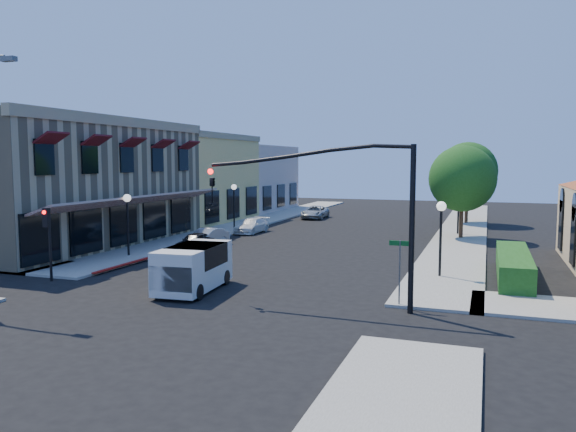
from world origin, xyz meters
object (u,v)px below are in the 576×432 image
(lamppost_left_near, at_px, (127,209))
(white_van, at_px, (193,265))
(parked_car_b, at_px, (207,238))
(street_tree_b, at_px, (468,171))
(parked_car_d, at_px, (315,212))
(secondary_signal, at_px, (48,230))
(street_tree_a, at_px, (462,179))
(lamppost_right_near, at_px, (441,220))
(parked_car_a, at_px, (195,242))
(signal_mast_arm, at_px, (353,198))
(lamppost_left_far, at_px, (234,195))
(parked_car_c, at_px, (252,226))
(street_name_sign, at_px, (400,262))
(lamppost_right_far, at_px, (459,198))

(lamppost_left_near, distance_m, white_van, 9.78)
(parked_car_b, bearing_deg, street_tree_b, 58.94)
(street_tree_b, relative_size, white_van, 1.60)
(parked_car_d, bearing_deg, white_van, -85.31)
(white_van, height_order, parked_car_b, white_van)
(secondary_signal, relative_size, parked_car_d, 0.78)
(street_tree_a, bearing_deg, lamppost_right_near, -91.23)
(white_van, distance_m, parked_car_a, 10.84)
(parked_car_a, height_order, parked_car_d, parked_car_d)
(street_tree_a, xyz_separation_m, lamppost_left_near, (-17.30, -14.00, -1.46))
(street_tree_b, xyz_separation_m, parked_car_b, (-15.00, -19.00, -3.97))
(secondary_signal, bearing_deg, signal_mast_arm, 0.37)
(secondary_signal, bearing_deg, parked_car_d, 84.03)
(street_tree_a, xyz_separation_m, street_tree_b, (0.00, 10.00, 0.35))
(lamppost_left_far, relative_size, lamppost_right_near, 1.00)
(parked_car_c, bearing_deg, street_tree_b, 41.88)
(secondary_signal, bearing_deg, lamppost_right_near, 21.78)
(lamppost_right_near, bearing_deg, signal_mast_arm, -112.12)
(lamppost_left_far, bearing_deg, lamppost_right_near, -39.47)
(lamppost_right_near, height_order, parked_car_b, lamppost_right_near)
(parked_car_c, distance_m, parked_car_d, 11.92)
(parked_car_b, distance_m, parked_car_d, 19.05)
(street_name_sign, xyz_separation_m, lamppost_right_near, (1.00, 5.80, 1.04))
(lamppost_left_far, distance_m, parked_car_a, 11.02)
(street_tree_b, xyz_separation_m, lamppost_right_far, (-0.30, -8.00, -1.81))
(street_tree_b, bearing_deg, lamppost_right_far, -92.15)
(street_tree_b, xyz_separation_m, lamppost_left_far, (-17.30, -10.00, -1.81))
(lamppost_left_near, relative_size, lamppost_left_far, 1.00)
(lamppost_left_near, height_order, parked_car_d, lamppost_left_near)
(secondary_signal, xyz_separation_m, parked_car_c, (1.80, 18.76, -1.77))
(white_van, bearing_deg, lamppost_right_near, 32.48)
(lamppost_left_near, height_order, parked_car_c, lamppost_left_near)
(white_van, xyz_separation_m, parked_car_d, (-3.80, 30.05, -0.50))
(parked_car_d, bearing_deg, parked_car_c, -99.28)
(lamppost_left_near, distance_m, lamppost_right_far, 23.35)
(secondary_signal, height_order, lamppost_right_far, lamppost_right_far)
(lamppost_right_far, height_order, parked_car_c, lamppost_right_far)
(secondary_signal, bearing_deg, lamppost_left_far, 91.39)
(lamppost_left_near, distance_m, parked_car_a, 4.70)
(signal_mast_arm, xyz_separation_m, parked_car_d, (-10.66, 30.50, -3.49))
(signal_mast_arm, relative_size, parked_car_d, 1.87)
(parked_car_a, bearing_deg, parked_car_d, 88.54)
(lamppost_left_far, height_order, parked_car_b, lamppost_left_far)
(street_tree_a, relative_size, lamppost_right_near, 1.82)
(parked_car_b, relative_size, parked_car_d, 0.82)
(white_van, relative_size, parked_car_c, 1.17)
(street_tree_a, distance_m, street_tree_b, 10.01)
(lamppost_left_near, relative_size, lamppost_right_far, 1.00)
(street_name_sign, distance_m, parked_car_b, 17.48)
(white_van, height_order, parked_car_a, white_van)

